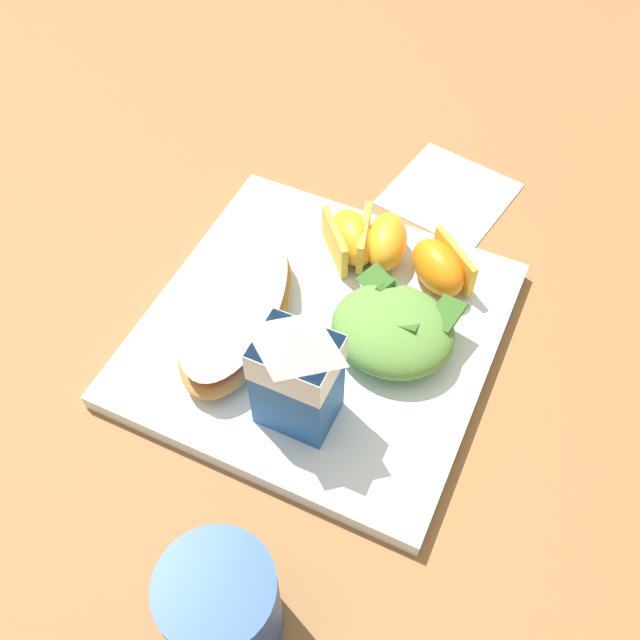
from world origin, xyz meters
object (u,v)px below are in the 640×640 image
at_px(orange_wedge_middle, 384,241).
at_px(orange_wedge_rear, 350,238).
at_px(paper_napkin, 449,194).
at_px(orange_wedge_front, 440,267).
at_px(white_plate, 320,333).
at_px(green_salad_pile, 393,329).
at_px(drinking_blue_cup, 222,607).
at_px(milk_carton, 297,371).
at_px(cheesy_pizza_bread, 236,309).

height_order(orange_wedge_middle, orange_wedge_rear, same).
distance_m(orange_wedge_middle, paper_napkin, 0.12).
distance_m(orange_wedge_front, orange_wedge_rear, 0.08).
bearing_deg(white_plate, orange_wedge_rear, -82.78).
bearing_deg(paper_napkin, green_salad_pile, 94.83).
height_order(white_plate, orange_wedge_front, orange_wedge_front).
relative_size(green_salad_pile, orange_wedge_rear, 1.46).
bearing_deg(orange_wedge_middle, orange_wedge_rear, 17.58).
bearing_deg(drinking_blue_cup, orange_wedge_front, -95.09).
xyz_separation_m(white_plate, paper_napkin, (-0.04, -0.21, -0.01)).
relative_size(white_plate, green_salad_pile, 2.80).
height_order(milk_carton, orange_wedge_middle, milk_carton).
xyz_separation_m(white_plate, orange_wedge_middle, (-0.02, -0.09, 0.03)).
height_order(milk_carton, orange_wedge_rear, milk_carton).
relative_size(orange_wedge_rear, paper_napkin, 0.62).
relative_size(white_plate, cheesy_pizza_bread, 1.54).
bearing_deg(drinking_blue_cup, orange_wedge_middle, -85.63).
height_order(green_salad_pile, orange_wedge_middle, green_salad_pile).
height_order(cheesy_pizza_bread, milk_carton, milk_carton).
distance_m(cheesy_pizza_bread, milk_carton, 0.11).
distance_m(paper_napkin, drinking_blue_cup, 0.45).
xyz_separation_m(cheesy_pizza_bread, orange_wedge_front, (-0.14, -0.11, 0.00)).
distance_m(white_plate, cheesy_pizza_bread, 0.07).
height_order(white_plate, drinking_blue_cup, drinking_blue_cup).
relative_size(white_plate, milk_carton, 2.55).
relative_size(milk_carton, orange_wedge_rear, 1.60).
xyz_separation_m(orange_wedge_front, orange_wedge_middle, (0.05, -0.01, 0.00)).
height_order(white_plate, milk_carton, milk_carton).
bearing_deg(white_plate, orange_wedge_front, -129.28).
distance_m(milk_carton, paper_napkin, 0.30).
xyz_separation_m(cheesy_pizza_bread, paper_napkin, (-0.11, -0.24, -0.03)).
bearing_deg(drinking_blue_cup, orange_wedge_rear, -80.44).
xyz_separation_m(white_plate, orange_wedge_rear, (0.01, -0.09, 0.03)).
bearing_deg(orange_wedge_front, orange_wedge_middle, -7.61).
xyz_separation_m(milk_carton, paper_napkin, (-0.02, -0.29, -0.07)).
bearing_deg(milk_carton, drinking_blue_cup, 98.79).
relative_size(orange_wedge_rear, drinking_blue_cup, 0.80).
bearing_deg(orange_wedge_middle, milk_carton, 90.42).
relative_size(milk_carton, drinking_blue_cup, 1.28).
bearing_deg(milk_carton, orange_wedge_middle, -89.58).
xyz_separation_m(green_salad_pile, paper_napkin, (0.02, -0.20, -0.03)).
relative_size(milk_carton, paper_napkin, 1.00).
height_order(green_salad_pile, orange_wedge_front, green_salad_pile).
bearing_deg(milk_carton, orange_wedge_rear, -79.72).
bearing_deg(milk_carton, paper_napkin, -94.63).
xyz_separation_m(orange_wedge_middle, orange_wedge_rear, (0.03, 0.01, 0.00)).
bearing_deg(orange_wedge_rear, white_plate, 97.22).
height_order(green_salad_pile, drinking_blue_cup, drinking_blue_cup).
distance_m(orange_wedge_front, orange_wedge_middle, 0.05).
distance_m(white_plate, orange_wedge_middle, 0.10).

